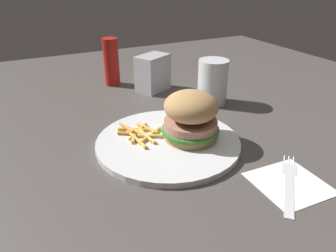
# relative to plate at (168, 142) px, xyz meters

# --- Properties ---
(ground_plane) EXTENTS (1.60, 1.60, 0.00)m
(ground_plane) POSITION_rel_plate_xyz_m (0.03, 0.02, -0.01)
(ground_plane) COLOR #47423F
(plate) EXTENTS (0.28, 0.28, 0.01)m
(plate) POSITION_rel_plate_xyz_m (0.00, 0.00, 0.00)
(plate) COLOR silver
(plate) RESTS_ON ground_plane
(sandwich) EXTENTS (0.11, 0.11, 0.10)m
(sandwich) POSITION_rel_plate_xyz_m (0.04, -0.01, 0.05)
(sandwich) COLOR tan
(sandwich) RESTS_ON plate
(fries_pile) EXTENTS (0.10, 0.11, 0.01)m
(fries_pile) POSITION_rel_plate_xyz_m (-0.04, 0.04, 0.01)
(fries_pile) COLOR #E5B251
(fries_pile) RESTS_ON plate
(napkin) EXTENTS (0.11, 0.11, 0.00)m
(napkin) POSITION_rel_plate_xyz_m (0.12, -0.20, -0.01)
(napkin) COLOR white
(napkin) RESTS_ON ground_plane
(fork) EXTENTS (0.13, 0.13, 0.00)m
(fork) POSITION_rel_plate_xyz_m (0.12, -0.20, -0.00)
(fork) COLOR silver
(fork) RESTS_ON napkin
(drink_glass) EXTENTS (0.07, 0.07, 0.11)m
(drink_glass) POSITION_rel_plate_xyz_m (0.20, 0.15, 0.04)
(drink_glass) COLOR silver
(drink_glass) RESTS_ON ground_plane
(napkin_dispenser) EXTENTS (0.11, 0.09, 0.10)m
(napkin_dispenser) POSITION_rel_plate_xyz_m (0.10, 0.30, 0.04)
(napkin_dispenser) COLOR #B7BABF
(napkin_dispenser) RESTS_ON ground_plane
(ketchup_bottle) EXTENTS (0.04, 0.04, 0.14)m
(ketchup_bottle) POSITION_rel_plate_xyz_m (0.01, 0.39, 0.06)
(ketchup_bottle) COLOR #B21914
(ketchup_bottle) RESTS_ON ground_plane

